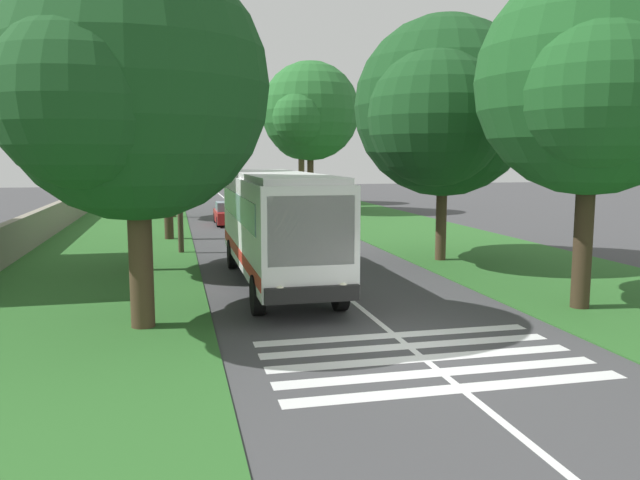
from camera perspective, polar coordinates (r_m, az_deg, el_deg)
ground at (r=14.58m, az=8.07°, el=-9.55°), size 160.00×160.00×0.00m
grass_verge_left at (r=28.46m, az=-19.23°, el=-1.43°), size 120.00×8.00×0.04m
grass_verge_right at (r=31.26m, az=12.19°, el=-0.40°), size 120.00×8.00×0.04m
centre_line at (r=28.75m, az=-2.76°, el=-0.96°), size 110.00×0.16×0.01m
coach_bus at (r=20.94m, az=-4.00°, el=1.74°), size 11.16×2.62×3.73m
zebra_crossing at (r=13.85m, az=9.32°, el=-10.49°), size 4.05×6.80×0.01m
trailing_car_0 at (r=40.02m, az=-8.18°, el=2.35°), size 4.30×1.78×1.43m
trailing_car_1 at (r=48.04m, az=-4.91°, el=3.26°), size 4.30×1.78×1.43m
trailing_car_2 at (r=56.42m, az=-5.95°, el=3.89°), size 4.30×1.78×1.43m
trailing_minibus_0 at (r=65.43m, az=-6.97°, el=5.16°), size 6.00×2.14×2.53m
roadside_tree_left_0 at (r=16.23m, az=-16.85°, el=12.53°), size 7.59×6.47×9.13m
roadside_tree_left_1 at (r=45.09m, az=-13.57°, el=9.28°), size 6.54×5.48×8.59m
roadside_tree_left_2 at (r=24.33m, az=-16.53°, el=10.62°), size 6.65×5.56×8.59m
roadside_tree_left_3 at (r=33.24m, az=-14.07°, el=11.61°), size 6.13×5.07×9.38m
roadside_tree_right_0 at (r=25.94m, az=10.74°, el=11.34°), size 8.59×7.21×9.77m
roadside_tree_right_1 at (r=18.95m, az=22.81°, el=12.66°), size 7.26×6.23×9.38m
roadside_tree_right_2 at (r=48.18m, az=-1.11°, el=11.28°), size 8.74×7.32×11.20m
roadside_tree_right_3 at (r=56.76m, az=-1.83°, el=9.86°), size 6.20×5.40×9.32m
utility_pole at (r=28.34m, az=-12.62°, el=6.47°), size 0.24×1.40×7.26m
roadside_wall at (r=33.78m, az=-24.15°, el=1.08°), size 70.00×0.40×1.59m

